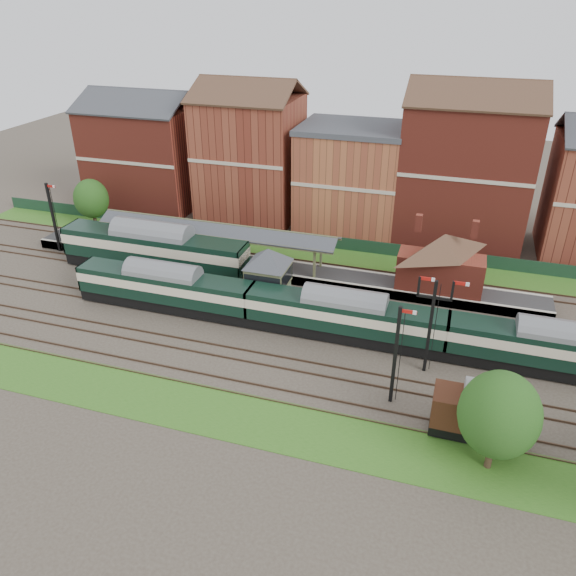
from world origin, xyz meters
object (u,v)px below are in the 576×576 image
(platform_railcar, at_px, (154,249))
(semaphore_bracket, at_px, (432,320))
(goods_van_a, at_px, (476,413))
(signal_box, at_px, (268,276))
(dmu_train, at_px, (344,316))

(platform_railcar, bearing_deg, semaphore_bracket, -17.38)
(semaphore_bracket, distance_m, platform_railcar, 30.19)
(platform_railcar, distance_m, goods_van_a, 36.02)
(signal_box, xyz_separation_m, semaphore_bracket, (15.04, -5.75, 1.44))
(dmu_train, bearing_deg, semaphore_bracket, -19.26)
(dmu_train, distance_m, platform_railcar, 22.56)
(semaphore_bracket, xyz_separation_m, goods_van_a, (3.75, -6.50, -2.65))
(signal_box, distance_m, platform_railcar, 14.11)
(semaphore_bracket, relative_size, platform_railcar, 0.40)
(semaphore_bracket, height_order, dmu_train, semaphore_bracket)
(semaphore_bracket, height_order, platform_railcar, semaphore_bracket)
(semaphore_bracket, relative_size, goods_van_a, 1.43)
(platform_railcar, relative_size, goods_van_a, 3.53)
(signal_box, xyz_separation_m, goods_van_a, (18.79, -12.25, -1.21))
(signal_box, distance_m, dmu_train, 8.58)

